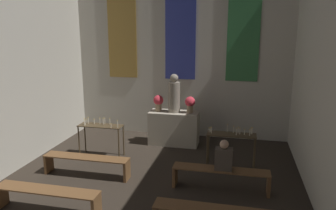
# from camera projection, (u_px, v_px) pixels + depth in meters

# --- Properties ---
(wall_back) EXTENTS (6.87, 0.16, 5.66)m
(wall_back) POSITION_uv_depth(u_px,v_px,m) (181.00, 45.00, 10.00)
(wall_back) COLOR beige
(wall_back) RESTS_ON ground_plane
(altar) EXTENTS (1.43, 0.64, 0.98)m
(altar) POSITION_uv_depth(u_px,v_px,m) (174.00, 128.00, 9.61)
(altar) COLOR #ADA38E
(altar) RESTS_ON ground_plane
(statue) EXTENTS (0.34, 0.34, 1.11)m
(statue) POSITION_uv_depth(u_px,v_px,m) (174.00, 95.00, 9.39)
(statue) COLOR gray
(statue) RESTS_ON altar
(flower_vase_left) EXTENTS (0.29, 0.29, 0.47)m
(flower_vase_left) POSITION_uv_depth(u_px,v_px,m) (158.00, 102.00, 9.54)
(flower_vase_left) COLOR #937A5B
(flower_vase_left) RESTS_ON altar
(flower_vase_right) EXTENTS (0.29, 0.29, 0.47)m
(flower_vase_right) POSITION_uv_depth(u_px,v_px,m) (190.00, 103.00, 9.34)
(flower_vase_right) COLOR #937A5B
(flower_vase_right) RESTS_ON altar
(candle_rack_left) EXTENTS (1.18, 0.41, 1.06)m
(candle_rack_left) POSITION_uv_depth(u_px,v_px,m) (101.00, 130.00, 8.64)
(candle_rack_left) COLOR #473823
(candle_rack_left) RESTS_ON ground_plane
(candle_rack_right) EXTENTS (1.18, 0.41, 1.06)m
(candle_rack_right) POSITION_uv_depth(u_px,v_px,m) (231.00, 139.00, 7.91)
(candle_rack_right) COLOR #473823
(candle_rack_right) RESTS_ON ground_plane
(pew_third_left) EXTENTS (2.02, 0.36, 0.47)m
(pew_third_left) POSITION_uv_depth(u_px,v_px,m) (47.00, 196.00, 6.02)
(pew_third_left) COLOR brown
(pew_third_left) RESTS_ON ground_plane
(pew_back_left) EXTENTS (2.02, 0.36, 0.47)m
(pew_back_left) POSITION_uv_depth(u_px,v_px,m) (86.00, 162.00, 7.54)
(pew_back_left) COLOR brown
(pew_back_left) RESTS_ON ground_plane
(pew_back_right) EXTENTS (2.02, 0.36, 0.47)m
(pew_back_right) POSITION_uv_depth(u_px,v_px,m) (221.00, 175.00, 6.88)
(pew_back_right) COLOR brown
(pew_back_right) RESTS_ON ground_plane
(person_seated) EXTENTS (0.36, 0.24, 0.64)m
(person_seated) POSITION_uv_depth(u_px,v_px,m) (224.00, 157.00, 6.78)
(person_seated) COLOR #4C4238
(person_seated) RESTS_ON pew_back_right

